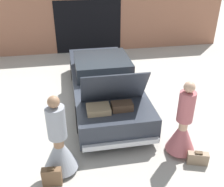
% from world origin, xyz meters
% --- Properties ---
extents(ground_plane, '(40.00, 40.00, 0.00)m').
position_xyz_m(ground_plane, '(0.00, 0.00, 0.00)').
color(ground_plane, '#ADA89E').
extents(garage_wall_back, '(12.00, 0.14, 2.80)m').
position_xyz_m(garage_wall_back, '(0.00, 4.35, 1.39)').
color(garage_wall_back, '#9E664C').
rests_on(garage_wall_back, ground_plane).
extents(car, '(1.84, 5.00, 1.67)m').
position_xyz_m(car, '(-0.00, 0.01, 0.56)').
color(car, '#2D333D').
rests_on(car, ground_plane).
extents(person_left, '(0.70, 0.70, 1.75)m').
position_xyz_m(person_left, '(-1.31, -2.72, 0.62)').
color(person_left, '#997051').
rests_on(person_left, ground_plane).
extents(person_right, '(0.64, 0.64, 1.76)m').
position_xyz_m(person_right, '(1.31, -2.64, 0.63)').
color(person_right, tan).
rests_on(person_right, ground_plane).
extents(suitcase_beside_left_person, '(0.38, 0.17, 0.42)m').
position_xyz_m(suitcase_beside_left_person, '(-1.49, -3.09, 0.20)').
color(suitcase_beside_left_person, brown).
rests_on(suitcase_beside_left_person, ground_plane).
extents(suitcase_beside_right_person, '(0.45, 0.27, 0.31)m').
position_xyz_m(suitcase_beside_right_person, '(1.53, -3.07, 0.14)').
color(suitcase_beside_right_person, '#8C7259').
rests_on(suitcase_beside_right_person, ground_plane).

